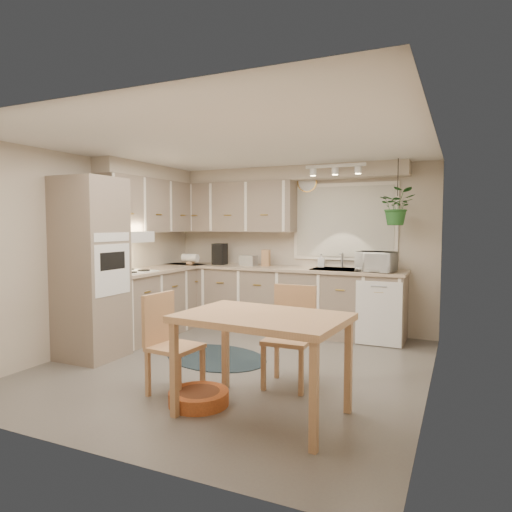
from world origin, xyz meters
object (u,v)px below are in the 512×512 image
chair_back (288,337)px  pet_bed (199,398)px  dining_table (262,365)px  braided_rug (216,357)px  chair_left (175,344)px  microwave (376,259)px

chair_back → pet_bed: 1.02m
dining_table → braided_rug: 1.73m
dining_table → chair_left: size_ratio=1.44×
chair_back → microwave: (0.47, 2.03, 0.62)m
braided_rug → microwave: (1.57, 1.49, 1.10)m
pet_bed → microwave: 3.13m
dining_table → chair_back: 0.71m
chair_left → pet_bed: 0.54m
dining_table → pet_bed: size_ratio=2.53×
braided_rug → microwave: size_ratio=2.73×
chair_back → braided_rug: bearing=-27.9°
chair_left → chair_back: bearing=129.4°
dining_table → braided_rug: size_ratio=1.01×
chair_back → microwave: size_ratio=2.01×
braided_rug → microwave: 2.43m
braided_rug → chair_left: bearing=-79.2°
chair_left → braided_rug: size_ratio=0.70×
chair_left → chair_back: 1.07m
dining_table → microwave: 2.85m
dining_table → microwave: microwave is taller
dining_table → braided_rug: dining_table is taller
dining_table → pet_bed: (-0.58, -0.04, -0.36)m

